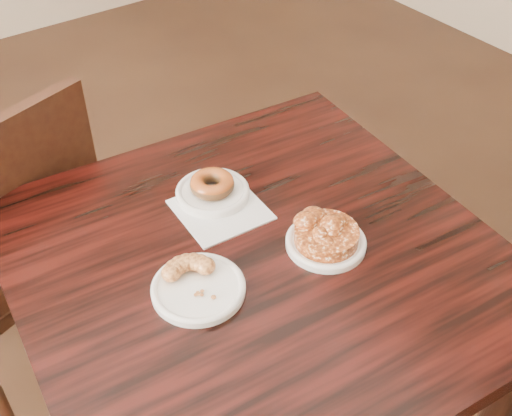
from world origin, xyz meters
TOP-DOWN VIEW (x-y plane):
  - cafe_table at (0.15, -0.22)m, footprint 0.90×0.90m
  - napkin at (0.16, -0.08)m, footprint 0.17×0.17m
  - plate_donut at (0.17, -0.04)m, footprint 0.14×0.14m
  - plate_cruller at (0.02, -0.23)m, footprint 0.16×0.16m
  - plate_fritter at (0.26, -0.27)m, footprint 0.14×0.14m
  - glazed_donut at (0.17, -0.04)m, footprint 0.09×0.09m
  - apple_fritter at (0.26, -0.27)m, footprint 0.15×0.15m
  - cruller_fragment at (0.02, -0.23)m, footprint 0.11×0.11m

SIDE VIEW (x-z plane):
  - cafe_table at x=0.15m, z-range 0.00..0.75m
  - napkin at x=0.16m, z-range 0.75..0.75m
  - plate_cruller at x=0.02m, z-range 0.75..0.76m
  - plate_fritter at x=0.26m, z-range 0.75..0.76m
  - plate_donut at x=0.17m, z-range 0.75..0.77m
  - cruller_fragment at x=0.02m, z-range 0.76..0.79m
  - apple_fritter at x=0.26m, z-range 0.76..0.80m
  - glazed_donut at x=0.17m, z-range 0.77..0.80m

